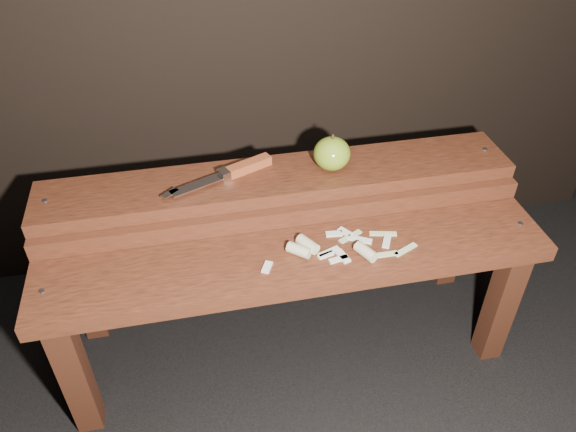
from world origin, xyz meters
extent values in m
plane|color=black|center=(0.00, 0.00, 0.00)|extent=(60.00, 60.00, 0.00)
cube|color=#38190E|center=(-0.54, -0.10, 0.19)|extent=(0.06, 0.06, 0.38)
cube|color=#38190E|center=(0.54, -0.10, 0.19)|extent=(0.06, 0.06, 0.38)
cube|color=#492011|center=(0.00, -0.05, 0.40)|extent=(1.20, 0.20, 0.04)
cylinder|color=slate|center=(-0.56, -0.05, 0.42)|extent=(0.01, 0.01, 0.00)
cylinder|color=slate|center=(0.56, -0.05, 0.42)|extent=(0.01, 0.01, 0.00)
cube|color=#38190E|center=(-0.54, 0.20, 0.23)|extent=(0.06, 0.06, 0.46)
cube|color=#38190E|center=(0.54, 0.20, 0.23)|extent=(0.06, 0.06, 0.46)
cube|color=#492011|center=(0.00, 0.07, 0.44)|extent=(1.20, 0.02, 0.05)
cube|color=#492011|center=(0.00, 0.17, 0.48)|extent=(1.20, 0.18, 0.04)
cylinder|color=slate|center=(-0.56, 0.17, 0.50)|extent=(0.01, 0.01, 0.00)
cylinder|color=slate|center=(0.56, 0.17, 0.50)|extent=(0.01, 0.01, 0.00)
ellipsoid|color=olive|center=(0.14, 0.17, 0.54)|extent=(0.09, 0.09, 0.08)
cylinder|color=#382314|center=(0.14, 0.17, 0.59)|extent=(0.01, 0.01, 0.01)
cube|color=#944120|center=(-0.07, 0.20, 0.51)|extent=(0.12, 0.07, 0.02)
cube|color=silver|center=(-0.14, 0.17, 0.51)|extent=(0.03, 0.04, 0.03)
cube|color=silver|center=(-0.21, 0.14, 0.51)|extent=(0.13, 0.08, 0.00)
cube|color=silver|center=(-0.27, 0.12, 0.51)|extent=(0.04, 0.04, 0.00)
cube|color=beige|center=(0.16, -0.03, 0.42)|extent=(0.06, 0.04, 0.01)
cube|color=beige|center=(0.13, 0.00, 0.42)|extent=(0.03, 0.04, 0.01)
cube|color=beige|center=(0.07, -0.06, 0.42)|extent=(0.06, 0.03, 0.01)
cube|color=beige|center=(0.10, -0.08, 0.42)|extent=(0.03, 0.05, 0.01)
cube|color=beige|center=(0.10, 0.00, 0.42)|extent=(0.04, 0.02, 0.01)
cube|color=beige|center=(0.06, -0.07, 0.42)|extent=(0.04, 0.02, 0.01)
cube|color=beige|center=(-0.08, -0.08, 0.42)|extent=(0.03, 0.04, 0.01)
cube|color=beige|center=(0.09, -0.08, 0.42)|extent=(0.05, 0.02, 0.01)
cube|color=beige|center=(0.22, -0.05, 0.42)|extent=(0.04, 0.05, 0.01)
cylinder|color=#C9BB8C|center=(0.15, -0.08, 0.43)|extent=(0.05, 0.06, 0.03)
cylinder|color=#C9BB8C|center=(0.00, -0.05, 0.43)|extent=(0.06, 0.06, 0.03)
cylinder|color=#C9BB8C|center=(0.03, -0.03, 0.43)|extent=(0.05, 0.06, 0.03)
cube|color=#BCC988|center=(0.25, -0.08, 0.42)|extent=(0.06, 0.04, 0.00)
cube|color=#BCC988|center=(0.22, -0.02, 0.42)|extent=(0.07, 0.03, 0.00)
cube|color=#BCC988|center=(0.19, -0.09, 0.42)|extent=(0.07, 0.01, 0.00)
cube|color=#BCC988|center=(0.14, -0.01, 0.42)|extent=(0.06, 0.04, 0.00)
camera|label=1|loc=(-0.22, -0.98, 1.29)|focal=35.00mm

